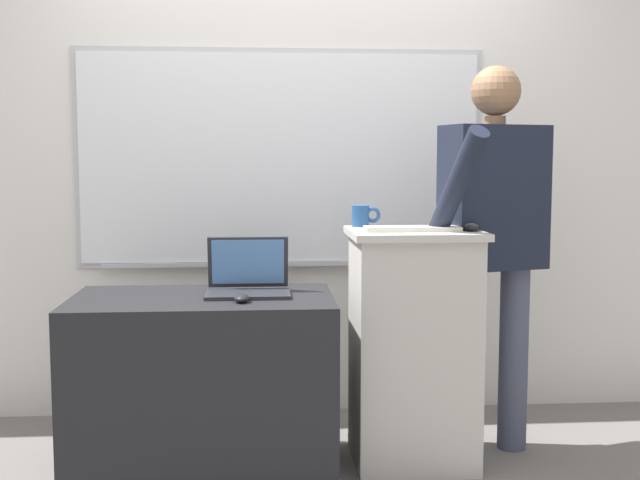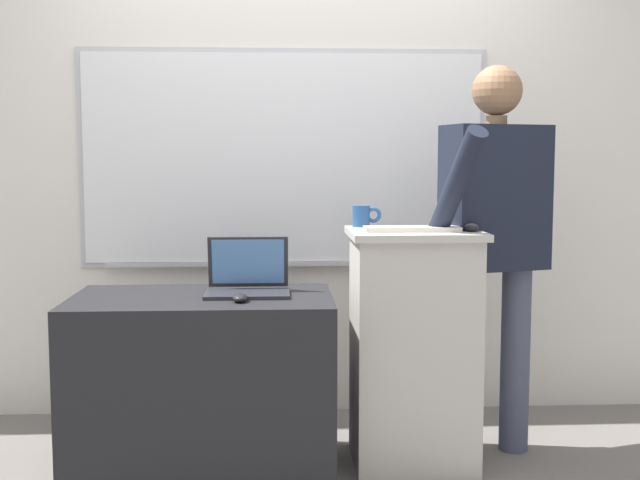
{
  "view_description": "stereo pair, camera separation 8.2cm",
  "coord_description": "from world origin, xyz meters",
  "px_view_note": "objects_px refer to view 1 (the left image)",
  "views": [
    {
      "loc": [
        -0.22,
        -2.93,
        1.31
      ],
      "look_at": [
        0.04,
        0.48,
        0.96
      ],
      "focal_mm": 45.0,
      "sensor_mm": 36.0,
      "label": 1
    },
    {
      "loc": [
        -0.14,
        -2.93,
        1.31
      ],
      "look_at": [
        0.04,
        0.48,
        0.96
      ],
      "focal_mm": 45.0,
      "sensor_mm": 36.0,
      "label": 2
    }
  ],
  "objects_px": {
    "coffee_mug": "(362,216)",
    "laptop": "(248,278)",
    "lectern_podium": "(413,346)",
    "side_desk": "(204,385)",
    "person_presenter": "(493,231)",
    "computer_mouse_by_laptop": "(242,298)",
    "wireless_keyboard": "(412,229)",
    "computer_mouse_by_keyboard": "(471,227)"
  },
  "relations": [
    {
      "from": "wireless_keyboard",
      "to": "computer_mouse_by_laptop",
      "type": "xyz_separation_m",
      "value": [
        -0.71,
        -0.13,
        -0.26
      ]
    },
    {
      "from": "person_presenter",
      "to": "side_desk",
      "type": "bearing_deg",
      "value": 169.59
    },
    {
      "from": "lectern_podium",
      "to": "side_desk",
      "type": "height_order",
      "value": "lectern_podium"
    },
    {
      "from": "person_presenter",
      "to": "wireless_keyboard",
      "type": "relative_size",
      "value": 4.33
    },
    {
      "from": "coffee_mug",
      "to": "computer_mouse_by_laptop",
      "type": "bearing_deg",
      "value": -145.11
    },
    {
      "from": "computer_mouse_by_laptop",
      "to": "computer_mouse_by_keyboard",
      "type": "xyz_separation_m",
      "value": [
        0.95,
        0.11,
        0.27
      ]
    },
    {
      "from": "wireless_keyboard",
      "to": "computer_mouse_by_laptop",
      "type": "relative_size",
      "value": 3.95
    },
    {
      "from": "wireless_keyboard",
      "to": "computer_mouse_by_keyboard",
      "type": "bearing_deg",
      "value": -3.77
    },
    {
      "from": "lectern_podium",
      "to": "laptop",
      "type": "bearing_deg",
      "value": 178.79
    },
    {
      "from": "lectern_podium",
      "to": "side_desk",
      "type": "distance_m",
      "value": 0.9
    },
    {
      "from": "lectern_podium",
      "to": "computer_mouse_by_laptop",
      "type": "bearing_deg",
      "value": -165.27
    },
    {
      "from": "person_presenter",
      "to": "coffee_mug",
      "type": "xyz_separation_m",
      "value": [
        -0.57,
        0.09,
        0.06
      ]
    },
    {
      "from": "lectern_podium",
      "to": "coffee_mug",
      "type": "xyz_separation_m",
      "value": [
        -0.2,
        0.18,
        0.55
      ]
    },
    {
      "from": "side_desk",
      "to": "computer_mouse_by_laptop",
      "type": "xyz_separation_m",
      "value": [
        0.16,
        -0.15,
        0.39
      ]
    },
    {
      "from": "computer_mouse_by_keyboard",
      "to": "laptop",
      "type": "bearing_deg",
      "value": 174.33
    },
    {
      "from": "coffee_mug",
      "to": "wireless_keyboard",
      "type": "bearing_deg",
      "value": -52.91
    },
    {
      "from": "lectern_podium",
      "to": "side_desk",
      "type": "xyz_separation_m",
      "value": [
        -0.89,
        -0.04,
        -0.14
      ]
    },
    {
      "from": "person_presenter",
      "to": "computer_mouse_by_laptop",
      "type": "xyz_separation_m",
      "value": [
        -1.09,
        -0.27,
        -0.24
      ]
    },
    {
      "from": "person_presenter",
      "to": "computer_mouse_by_laptop",
      "type": "height_order",
      "value": "person_presenter"
    },
    {
      "from": "coffee_mug",
      "to": "person_presenter",
      "type": "bearing_deg",
      "value": -9.24
    },
    {
      "from": "person_presenter",
      "to": "coffee_mug",
      "type": "bearing_deg",
      "value": 154.53
    },
    {
      "from": "computer_mouse_by_keyboard",
      "to": "lectern_podium",
      "type": "bearing_deg",
      "value": 161.06
    },
    {
      "from": "laptop",
      "to": "side_desk",
      "type": "bearing_deg",
      "value": -162.51
    },
    {
      "from": "lectern_podium",
      "to": "laptop",
      "type": "relative_size",
      "value": 2.89
    },
    {
      "from": "computer_mouse_by_laptop",
      "to": "person_presenter",
      "type": "bearing_deg",
      "value": 14.11
    },
    {
      "from": "computer_mouse_by_keyboard",
      "to": "coffee_mug",
      "type": "xyz_separation_m",
      "value": [
        -0.43,
        0.25,
        0.03
      ]
    },
    {
      "from": "wireless_keyboard",
      "to": "laptop",
      "type": "bearing_deg",
      "value": 173.65
    },
    {
      "from": "laptop",
      "to": "computer_mouse_by_laptop",
      "type": "xyz_separation_m",
      "value": [
        -0.02,
        -0.21,
        -0.05
      ]
    },
    {
      "from": "coffee_mug",
      "to": "lectern_podium",
      "type": "bearing_deg",
      "value": -41.4
    },
    {
      "from": "person_presenter",
      "to": "wireless_keyboard",
      "type": "distance_m",
      "value": 0.41
    },
    {
      "from": "side_desk",
      "to": "person_presenter",
      "type": "height_order",
      "value": "person_presenter"
    },
    {
      "from": "side_desk",
      "to": "laptop",
      "type": "relative_size",
      "value": 3.09
    },
    {
      "from": "laptop",
      "to": "computer_mouse_by_laptop",
      "type": "height_order",
      "value": "laptop"
    },
    {
      "from": "side_desk",
      "to": "wireless_keyboard",
      "type": "xyz_separation_m",
      "value": [
        0.87,
        -0.02,
        0.65
      ]
    },
    {
      "from": "coffee_mug",
      "to": "computer_mouse_by_keyboard",
      "type": "bearing_deg",
      "value": -30.81
    },
    {
      "from": "wireless_keyboard",
      "to": "coffee_mug",
      "type": "height_order",
      "value": "coffee_mug"
    },
    {
      "from": "side_desk",
      "to": "computer_mouse_by_keyboard",
      "type": "distance_m",
      "value": 1.29
    },
    {
      "from": "coffee_mug",
      "to": "laptop",
      "type": "bearing_deg",
      "value": -162.21
    },
    {
      "from": "person_presenter",
      "to": "computer_mouse_by_keyboard",
      "type": "relative_size",
      "value": 17.09
    },
    {
      "from": "person_presenter",
      "to": "computer_mouse_by_keyboard",
      "type": "xyz_separation_m",
      "value": [
        -0.14,
        -0.16,
        0.03
      ]
    },
    {
      "from": "lectern_podium",
      "to": "side_desk",
      "type": "relative_size",
      "value": 0.94
    },
    {
      "from": "person_presenter",
      "to": "coffee_mug",
      "type": "distance_m",
      "value": 0.58
    }
  ]
}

